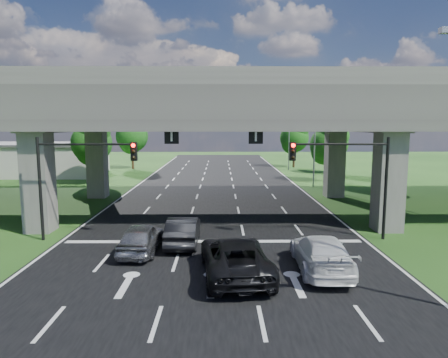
{
  "coord_description": "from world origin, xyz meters",
  "views": [
    {
      "loc": [
        0.4,
        -18.78,
        6.71
      ],
      "look_at": [
        0.62,
        6.57,
        3.25
      ],
      "focal_mm": 32.0,
      "sensor_mm": 36.0,
      "label": 1
    }
  ],
  "objects_px": {
    "signal_left": "(77,169)",
    "car_trailing": "(235,257)",
    "car_dark": "(183,231)",
    "streetlight_far": "(311,133)",
    "car_silver": "(141,238)",
    "car_white": "(321,253)",
    "signal_right": "(350,169)",
    "streetlight_beyond": "(287,131)"
  },
  "relations": [
    {
      "from": "streetlight_beyond",
      "to": "car_silver",
      "type": "height_order",
      "value": "streetlight_beyond"
    },
    {
      "from": "car_dark",
      "to": "streetlight_far",
      "type": "bearing_deg",
      "value": -119.02
    },
    {
      "from": "car_trailing",
      "to": "car_white",
      "type": "bearing_deg",
      "value": -176.46
    },
    {
      "from": "signal_left",
      "to": "streetlight_beyond",
      "type": "height_order",
      "value": "streetlight_beyond"
    },
    {
      "from": "signal_right",
      "to": "car_dark",
      "type": "distance_m",
      "value": 10.15
    },
    {
      "from": "streetlight_far",
      "to": "car_dark",
      "type": "xyz_separation_m",
      "value": [
        -11.79,
        -21.0,
        -5.03
      ]
    },
    {
      "from": "streetlight_far",
      "to": "car_trailing",
      "type": "distance_m",
      "value": 27.71
    },
    {
      "from": "signal_right",
      "to": "signal_left",
      "type": "xyz_separation_m",
      "value": [
        -15.65,
        0.0,
        0.0
      ]
    },
    {
      "from": "signal_right",
      "to": "streetlight_beyond",
      "type": "bearing_deg",
      "value": 86.39
    },
    {
      "from": "streetlight_far",
      "to": "streetlight_beyond",
      "type": "xyz_separation_m",
      "value": [
        0.0,
        16.0,
        0.0
      ]
    },
    {
      "from": "car_trailing",
      "to": "streetlight_far",
      "type": "bearing_deg",
      "value": -114.98
    },
    {
      "from": "streetlight_far",
      "to": "car_silver",
      "type": "height_order",
      "value": "streetlight_far"
    },
    {
      "from": "streetlight_beyond",
      "to": "car_silver",
      "type": "xyz_separation_m",
      "value": [
        -13.86,
        -38.44,
        -5.04
      ]
    },
    {
      "from": "streetlight_far",
      "to": "car_white",
      "type": "bearing_deg",
      "value": -101.42
    },
    {
      "from": "car_dark",
      "to": "car_trailing",
      "type": "height_order",
      "value": "car_trailing"
    },
    {
      "from": "signal_right",
      "to": "car_white",
      "type": "distance_m",
      "value": 6.65
    },
    {
      "from": "car_trailing",
      "to": "car_silver",
      "type": "bearing_deg",
      "value": -39.87
    },
    {
      "from": "signal_left",
      "to": "car_trailing",
      "type": "bearing_deg",
      "value": -32.55
    },
    {
      "from": "signal_right",
      "to": "car_trailing",
      "type": "relative_size",
      "value": 0.99
    },
    {
      "from": "signal_right",
      "to": "streetlight_beyond",
      "type": "relative_size",
      "value": 0.6
    },
    {
      "from": "signal_left",
      "to": "streetlight_far",
      "type": "relative_size",
      "value": 0.6
    },
    {
      "from": "streetlight_far",
      "to": "car_silver",
      "type": "distance_m",
      "value": 26.85
    },
    {
      "from": "car_silver",
      "to": "signal_right",
      "type": "bearing_deg",
      "value": -166.1
    },
    {
      "from": "streetlight_far",
      "to": "car_white",
      "type": "height_order",
      "value": "streetlight_far"
    },
    {
      "from": "signal_right",
      "to": "car_silver",
      "type": "distance_m",
      "value": 12.3
    },
    {
      "from": "car_white",
      "to": "streetlight_far",
      "type": "bearing_deg",
      "value": -99.53
    },
    {
      "from": "streetlight_beyond",
      "to": "car_dark",
      "type": "height_order",
      "value": "streetlight_beyond"
    },
    {
      "from": "streetlight_far",
      "to": "car_silver",
      "type": "relative_size",
      "value": 2.2
    },
    {
      "from": "signal_right",
      "to": "car_dark",
      "type": "height_order",
      "value": "signal_right"
    },
    {
      "from": "signal_left",
      "to": "car_white",
      "type": "height_order",
      "value": "signal_left"
    },
    {
      "from": "signal_left",
      "to": "car_silver",
      "type": "relative_size",
      "value": 1.32
    },
    {
      "from": "streetlight_far",
      "to": "signal_left",
      "type": "bearing_deg",
      "value": -131.78
    },
    {
      "from": "car_white",
      "to": "car_trailing",
      "type": "distance_m",
      "value": 4.05
    },
    {
      "from": "streetlight_beyond",
      "to": "car_dark",
      "type": "relative_size",
      "value": 2.1
    },
    {
      "from": "signal_left",
      "to": "car_dark",
      "type": "distance_m",
      "value": 7.06
    },
    {
      "from": "car_dark",
      "to": "car_silver",
      "type": "bearing_deg",
      "value": 35.22
    },
    {
      "from": "signal_left",
      "to": "streetlight_beyond",
      "type": "bearing_deg",
      "value": 63.57
    },
    {
      "from": "car_trailing",
      "to": "signal_right",
      "type": "bearing_deg",
      "value": -145.77
    },
    {
      "from": "signal_left",
      "to": "car_trailing",
      "type": "relative_size",
      "value": 0.99
    },
    {
      "from": "car_silver",
      "to": "car_trailing",
      "type": "height_order",
      "value": "car_trailing"
    },
    {
      "from": "car_dark",
      "to": "car_white",
      "type": "xyz_separation_m",
      "value": [
        6.73,
        -4.07,
        0.02
      ]
    },
    {
      "from": "signal_right",
      "to": "signal_left",
      "type": "distance_m",
      "value": 15.65
    }
  ]
}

